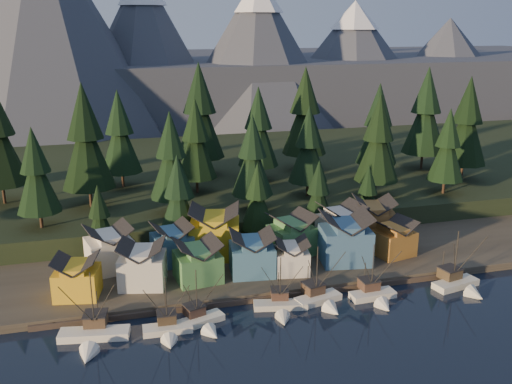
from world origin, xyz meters
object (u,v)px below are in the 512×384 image
object	(u,v)px
boat_3	(281,301)
house_back_0	(109,247)
boat_4	(321,292)
house_back_1	(172,242)
boat_2	(201,315)
house_front_1	(142,263)
boat_1	(168,323)
boat_5	(376,288)
boat_6	(461,277)
house_front_0	(77,276)
boat_0	(92,329)

from	to	relation	value
boat_3	house_back_0	size ratio (longest dim) A/B	1.06
boat_4	house_back_1	world-z (taller)	boat_4
boat_2	house_front_1	bearing A→B (deg)	100.52
boat_1	house_back_1	xyz separation A→B (m)	(3.93, 24.77, 3.68)
boat_3	boat_4	size ratio (longest dim) A/B	0.91
boat_3	house_front_1	xyz separation A→B (m)	(-22.19, 13.23, 3.99)
boat_1	boat_2	distance (m)	5.71
boat_5	boat_6	xyz separation A→B (m)	(17.17, -0.10, 0.17)
boat_1	house_front_1	distance (m)	16.65
house_front_1	house_back_1	bearing A→B (deg)	66.71
house_back_0	boat_4	bearing A→B (deg)	-44.84
boat_4	house_front_0	bearing A→B (deg)	150.84
boat_0	boat_6	bearing A→B (deg)	10.59
boat_0	boat_4	xyz separation A→B (m)	(38.67, 2.32, 0.12)
boat_0	house_front_0	distance (m)	14.19
boat_5	house_front_1	world-z (taller)	boat_5
boat_1	boat_5	world-z (taller)	boat_5
boat_1	boat_5	bearing A→B (deg)	5.47
boat_6	house_front_1	xyz separation A→B (m)	(-56.72, 13.99, 3.40)
house_back_1	house_front_1	bearing A→B (deg)	-137.06
boat_3	boat_6	xyz separation A→B (m)	(34.53, -0.76, 0.59)
boat_6	boat_1	bearing A→B (deg)	170.22
house_back_0	house_front_1	bearing A→B (deg)	-70.26
boat_5	house_back_0	world-z (taller)	house_back_0
boat_3	house_front_1	distance (m)	26.14
boat_6	house_back_0	size ratio (longest dim) A/B	1.24
boat_1	house_front_1	xyz separation A→B (m)	(-2.52, 16.02, 3.77)
boat_5	house_back_1	bearing A→B (deg)	143.33
boat_0	boat_3	size ratio (longest dim) A/B	1.17
boat_4	house_front_1	world-z (taller)	boat_4
boat_0	boat_1	distance (m)	11.54
house_front_1	house_back_1	xyz separation A→B (m)	(6.45, 8.75, -0.09)
boat_2	boat_4	world-z (taller)	boat_4
boat_1	house_back_1	bearing A→B (deg)	83.16
boat_5	boat_3	bearing A→B (deg)	175.53
boat_6	house_front_1	world-z (taller)	boat_6
house_front_1	house_back_0	bearing A→B (deg)	136.69
house_back_0	house_front_0	bearing A→B (deg)	-133.98
boat_2	house_back_1	distance (m)	23.94
boat_6	boat_4	bearing A→B (deg)	165.50
boat_2	house_front_1	xyz separation A→B (m)	(-8.11, 14.83, 3.83)
boat_3	house_front_0	bearing A→B (deg)	172.34
boat_1	boat_6	size ratio (longest dim) A/B	0.86
boat_5	boat_1	bearing A→B (deg)	-179.01
boat_6	house_back_1	distance (m)	55.28
house_front_0	house_back_0	bearing A→B (deg)	70.90
boat_4	boat_3	bearing A→B (deg)	169.73
boat_5	house_front_0	bearing A→B (deg)	163.98
house_back_1	boat_4	bearing A→B (deg)	-53.47
boat_0	boat_6	distance (m)	65.71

